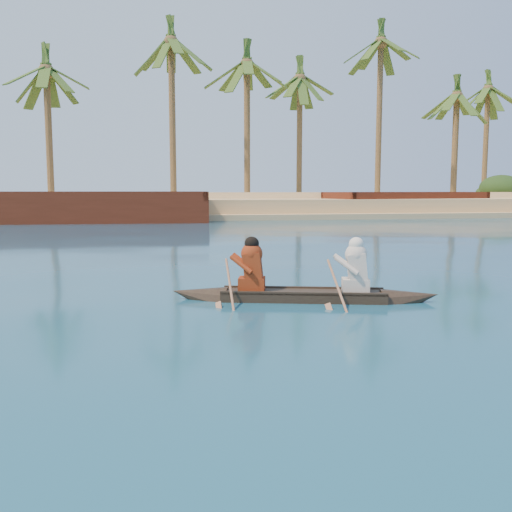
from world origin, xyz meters
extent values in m
plane|color=#0C244D|center=(0.00, 0.00, 0.00)|extent=(160.00, 160.00, 0.00)
cube|color=#E4BB80|center=(0.00, 26.00, 0.12)|extent=(150.00, 8.00, 0.50)
cube|color=#E4BB80|center=(0.00, 48.00, 0.55)|extent=(150.00, 50.00, 1.50)
cube|color=#5B2213|center=(-6.80, 22.20, 0.49)|extent=(13.22, 4.94, 1.63)
cube|color=#5B2213|center=(15.46, 27.00, 0.47)|extent=(13.23, 7.05, 1.58)
camera|label=1|loc=(-3.86, -13.63, 1.96)|focal=40.00mm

